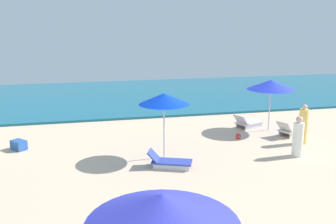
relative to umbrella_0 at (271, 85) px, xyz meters
The scene contains 11 objects.
ocean 10.89m from the umbrella_0, 116.02° to the left, with size 60.00×12.52×0.12m, color #166580.
umbrella_0 is the anchor object (origin of this frame).
lounge_chair_0_0 2.20m from the umbrella_0, 59.55° to the right, with size 1.64×1.17×0.69m.
lounge_chair_0_1 2.11m from the umbrella_0, 142.19° to the left, with size 1.55×1.14×0.66m.
umbrella_2 13.21m from the umbrella_0, 123.84° to the right, with size 2.12×2.12×2.67m.
umbrella_3 6.02m from the umbrella_0, 155.48° to the right, with size 1.81×1.81×2.41m.
lounge_chair_3_0 6.81m from the umbrella_0, 147.72° to the right, with size 1.61×1.10×0.59m.
beachgoer_0 2.56m from the umbrella_0, 79.15° to the right, with size 0.46×0.46×1.64m.
beachgoer_3 3.77m from the umbrella_0, 100.18° to the right, with size 0.55×0.55×1.53m.
cooler_box_0 11.00m from the umbrella_0, behind, with size 0.59×0.40×0.38m, color #2A58B1.
beach_ball_1 2.92m from the umbrella_0, 153.30° to the right, with size 0.24×0.24×0.24m, color red.
Camera 1 is at (-3.63, -1.38, 4.88)m, focal length 40.84 mm.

